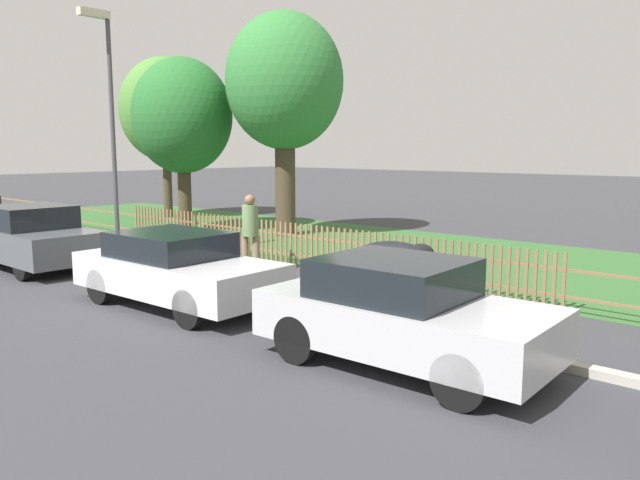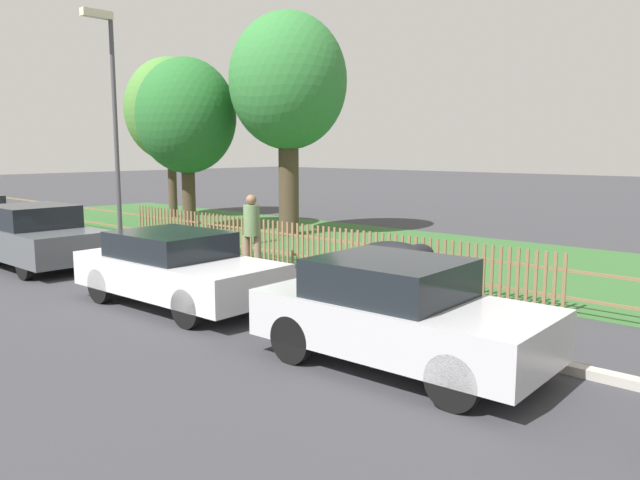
{
  "view_description": "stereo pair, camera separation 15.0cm",
  "coord_description": "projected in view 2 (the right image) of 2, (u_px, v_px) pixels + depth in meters",
  "views": [
    {
      "loc": [
        10.34,
        -7.72,
        2.82
      ],
      "look_at": [
        2.64,
        0.99,
        1.1
      ],
      "focal_mm": 35.0,
      "sensor_mm": 36.0,
      "label": 1
    },
    {
      "loc": [
        10.46,
        -7.62,
        2.82
      ],
      "look_at": [
        2.64,
        0.99,
        1.1
      ],
      "focal_mm": 35.0,
      "sensor_mm": 36.0,
      "label": 2
    }
  ],
  "objects": [
    {
      "name": "tree_nearest_kerb",
      "position": [
        170.0,
        110.0,
        25.16
      ],
      "size": [
        3.61,
        3.61,
        6.44
      ],
      "color": "#473828",
      "rests_on": "ground"
    },
    {
      "name": "grass_strip",
      "position": [
        383.0,
        248.0,
        17.78
      ],
      "size": [
        36.03,
        7.53,
        0.01
      ],
      "primitive_type": "cube",
      "color": "#33602D",
      "rests_on": "ground"
    },
    {
      "name": "parked_car_red_compact",
      "position": [
        399.0,
        312.0,
        8.04
      ],
      "size": [
        3.87,
        1.92,
        1.4
      ],
      "rotation": [
        0.0,
        0.0,
        0.04
      ],
      "color": "#BCBCC1",
      "rests_on": "ground"
    },
    {
      "name": "tree_behind_motorcycle",
      "position": [
        186.0,
        117.0,
        20.97
      ],
      "size": [
        3.35,
        3.35,
        5.83
      ],
      "color": "#473828",
      "rests_on": "ground"
    },
    {
      "name": "parked_car_black_saloon",
      "position": [
        36.0,
        236.0,
        14.78
      ],
      "size": [
        3.9,
        1.81,
        1.48
      ],
      "rotation": [
        0.0,
        0.0,
        0.0
      ],
      "color": "#51565B",
      "rests_on": "ground"
    },
    {
      "name": "kerb_stone",
      "position": [
        198.0,
        281.0,
        13.01
      ],
      "size": [
        36.03,
        0.2,
        0.12
      ],
      "primitive_type": "cube",
      "color": "#B2ADA3",
      "rests_on": "ground"
    },
    {
      "name": "tree_mid_park",
      "position": [
        288.0,
        84.0,
        19.67
      ],
      "size": [
        3.73,
        3.73,
        7.06
      ],
      "color": "#473828",
      "rests_on": "ground"
    },
    {
      "name": "pedestrian_by_lamp",
      "position": [
        252.0,
        229.0,
        13.96
      ],
      "size": [
        0.51,
        0.51,
        1.8
      ],
      "rotation": [
        0.0,
        0.0,
        3.76
      ],
      "color": "#7F6B51",
      "rests_on": "ground"
    },
    {
      "name": "parked_car_navy_estate",
      "position": [
        176.0,
        268.0,
        11.18
      ],
      "size": [
        4.14,
        1.9,
        1.33
      ],
      "rotation": [
        0.0,
        0.0,
        0.04
      ],
      "color": "silver",
      "rests_on": "ground"
    },
    {
      "name": "park_fence",
      "position": [
        290.0,
        244.0,
        14.95
      ],
      "size": [
        36.03,
        0.05,
        1.06
      ],
      "color": "olive",
      "rests_on": "ground"
    },
    {
      "name": "covered_motorcycle",
      "position": [
        398.0,
        268.0,
        11.13
      ],
      "size": [
        2.06,
        0.79,
        1.17
      ],
      "rotation": [
        0.0,
        0.0,
        0.06
      ],
      "color": "black",
      "rests_on": "ground"
    },
    {
      "name": "ground_plane",
      "position": [
        194.0,
        285.0,
        12.95
      ],
      "size": [
        120.0,
        120.0,
        0.0
      ],
      "primitive_type": "plane",
      "color": "#38383D"
    },
    {
      "name": "street_lamp",
      "position": [
        111.0,
        109.0,
        15.21
      ],
      "size": [
        0.2,
        0.79,
        6.05
      ],
      "color": "#47474C",
      "rests_on": "ground"
    }
  ]
}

